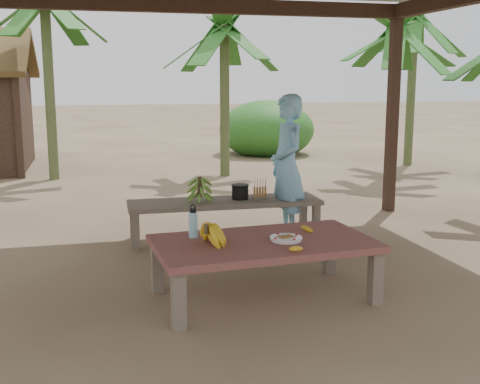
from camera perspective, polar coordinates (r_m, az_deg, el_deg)
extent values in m
plane|color=brown|center=(5.66, -0.70, -8.06)|extent=(80.00, 80.00, 0.00)
cube|color=black|center=(8.55, 14.27, 7.18)|extent=(0.13, 0.13, 2.70)
cube|color=black|center=(7.67, -4.90, 17.21)|extent=(5.80, 0.14, 0.18)
cube|color=brown|center=(4.49, -5.85, -10.23)|extent=(0.11, 0.11, 0.44)
cube|color=brown|center=(5.07, 12.73, -7.96)|extent=(0.11, 0.11, 0.44)
cube|color=brown|center=(5.27, -7.84, -7.09)|extent=(0.11, 0.11, 0.44)
cube|color=brown|center=(5.77, 8.45, -5.52)|extent=(0.11, 0.11, 0.44)
cube|color=maroon|center=(5.02, 2.26, -4.92)|extent=(1.87, 1.13, 0.06)
cube|color=brown|center=(6.60, -9.86, -3.69)|extent=(0.08, 0.08, 0.40)
cube|color=brown|center=(7.01, 7.22, -2.78)|extent=(0.08, 0.08, 0.40)
cube|color=brown|center=(7.05, -10.07, -2.78)|extent=(0.08, 0.08, 0.40)
cube|color=brown|center=(7.43, 6.01, -1.99)|extent=(0.08, 0.08, 0.40)
cube|color=brown|center=(6.90, -1.46, -1.00)|extent=(2.21, 0.65, 0.05)
cylinder|color=white|center=(5.00, 4.38, -4.56)|extent=(0.25, 0.25, 0.01)
cylinder|color=white|center=(5.00, 4.39, -4.38)|extent=(0.27, 0.27, 0.02)
cube|color=brown|center=(5.00, 4.39, -4.32)|extent=(0.16, 0.13, 0.02)
ellipsoid|color=yellow|center=(4.70, 5.34, -5.38)|extent=(0.15, 0.10, 0.04)
ellipsoid|color=yellow|center=(5.32, 6.37, -3.50)|extent=(0.11, 0.15, 0.04)
cylinder|color=#42B1CE|center=(5.09, -4.46, -3.12)|extent=(0.08, 0.08, 0.22)
cylinder|color=black|center=(5.06, -4.48, -1.77)|extent=(0.05, 0.05, 0.03)
torus|color=black|center=(5.05, -4.49, -1.44)|extent=(0.05, 0.01, 0.05)
cylinder|color=black|center=(6.95, 0.01, -0.01)|extent=(0.19, 0.19, 0.16)
imported|color=#7DC1ED|center=(6.96, 4.48, 2.45)|extent=(0.41, 0.61, 1.66)
cylinder|color=#596638|center=(11.41, 14.33, 8.05)|extent=(0.18, 0.18, 2.73)
cylinder|color=#596638|center=(11.38, -1.46, 8.56)|extent=(0.18, 0.18, 2.81)
cylinder|color=#596638|center=(11.49, -17.62, 9.33)|extent=(0.18, 0.18, 3.31)
cylinder|color=#596638|center=(13.34, 15.91, 9.14)|extent=(0.18, 0.18, 3.13)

